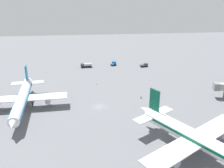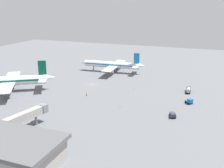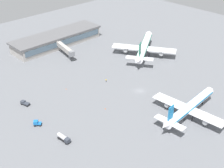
{
  "view_description": "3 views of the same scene",
  "coord_description": "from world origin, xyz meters",
  "px_view_note": "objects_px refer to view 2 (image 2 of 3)",
  "views": [
    {
      "loc": [
        -94.04,
        3.7,
        48.18
      ],
      "look_at": [
        13.5,
        -6.65,
        4.15
      ],
      "focal_mm": 41.91,
      "sensor_mm": 36.0,
      "label": 1
    },
    {
      "loc": [
        62.61,
        -129.61,
        43.07
      ],
      "look_at": [
        14.23,
        -6.39,
        3.45
      ],
      "focal_mm": 44.0,
      "sensor_mm": 36.0,
      "label": 2
    },
    {
      "loc": [
        103.47,
        87.58,
        82.34
      ],
      "look_at": [
        12.03,
        -7.6,
        5.59
      ],
      "focal_mm": 49.92,
      "sensor_mm": 36.0,
      "label": 3
    }
  ],
  "objects_px": {
    "airplane_at_gate": "(112,65)",
    "ground_crew_worker": "(87,94)",
    "safety_cone_mid_apron": "(120,107)",
    "pushback_tractor": "(173,115)",
    "airplane_taxiing": "(6,81)",
    "baggage_tug": "(189,101)",
    "fuel_truck": "(188,90)",
    "safety_cone_near_gate": "(133,88)"
  },
  "relations": [
    {
      "from": "fuel_truck",
      "to": "safety_cone_near_gate",
      "type": "xyz_separation_m",
      "value": [
        -27.11,
        -4.79,
        -1.09
      ]
    },
    {
      "from": "fuel_truck",
      "to": "safety_cone_near_gate",
      "type": "relative_size",
      "value": 10.68
    },
    {
      "from": "airplane_at_gate",
      "to": "airplane_taxiing",
      "type": "bearing_deg",
      "value": 54.84
    },
    {
      "from": "airplane_at_gate",
      "to": "safety_cone_mid_apron",
      "type": "distance_m",
      "value": 62.3
    },
    {
      "from": "safety_cone_near_gate",
      "to": "safety_cone_mid_apron",
      "type": "xyz_separation_m",
      "value": [
        2.44,
        -27.0,
        0.0
      ]
    },
    {
      "from": "ground_crew_worker",
      "to": "safety_cone_mid_apron",
      "type": "distance_m",
      "value": 21.77
    },
    {
      "from": "ground_crew_worker",
      "to": "safety_cone_near_gate",
      "type": "relative_size",
      "value": 2.78
    },
    {
      "from": "airplane_taxiing",
      "to": "baggage_tug",
      "type": "height_order",
      "value": "airplane_taxiing"
    },
    {
      "from": "fuel_truck",
      "to": "baggage_tug",
      "type": "height_order",
      "value": "fuel_truck"
    },
    {
      "from": "pushback_tractor",
      "to": "safety_cone_near_gate",
      "type": "relative_size",
      "value": 7.95
    },
    {
      "from": "airplane_taxiing",
      "to": "safety_cone_mid_apron",
      "type": "height_order",
      "value": "airplane_taxiing"
    },
    {
      "from": "airplane_taxiing",
      "to": "fuel_truck",
      "type": "xyz_separation_m",
      "value": [
        85.08,
        31.91,
        -4.08
      ]
    },
    {
      "from": "pushback_tractor",
      "to": "safety_cone_near_gate",
      "type": "xyz_separation_m",
      "value": [
        -25.02,
        28.91,
        -0.67
      ]
    },
    {
      "from": "airplane_taxiing",
      "to": "fuel_truck",
      "type": "bearing_deg",
      "value": 167.95
    },
    {
      "from": "safety_cone_mid_apron",
      "to": "pushback_tractor",
      "type": "bearing_deg",
      "value": -4.84
    },
    {
      "from": "airplane_taxiing",
      "to": "baggage_tug",
      "type": "relative_size",
      "value": 11.69
    },
    {
      "from": "airplane_at_gate",
      "to": "fuel_truck",
      "type": "height_order",
      "value": "airplane_at_gate"
    },
    {
      "from": "baggage_tug",
      "to": "safety_cone_near_gate",
      "type": "relative_size",
      "value": 6.23
    },
    {
      "from": "airplane_at_gate",
      "to": "ground_crew_worker",
      "type": "distance_m",
      "value": 48.54
    },
    {
      "from": "airplane_taxiing",
      "to": "pushback_tractor",
      "type": "height_order",
      "value": "airplane_taxiing"
    },
    {
      "from": "airplane_at_gate",
      "to": "ground_crew_worker",
      "type": "xyz_separation_m",
      "value": [
        5.62,
        -48.06,
        -3.9
      ]
    },
    {
      "from": "airplane_taxiing",
      "to": "safety_cone_mid_apron",
      "type": "bearing_deg",
      "value": 147.5
    },
    {
      "from": "fuel_truck",
      "to": "ground_crew_worker",
      "type": "xyz_separation_m",
      "value": [
        -44.67,
        -23.23,
        -0.54
      ]
    },
    {
      "from": "baggage_tug",
      "to": "safety_cone_near_gate",
      "type": "distance_m",
      "value": 31.53
    },
    {
      "from": "airplane_at_gate",
      "to": "baggage_tug",
      "type": "relative_size",
      "value": 11.5
    },
    {
      "from": "airplane_at_gate",
      "to": "safety_cone_near_gate",
      "type": "bearing_deg",
      "value": 124.4
    },
    {
      "from": "baggage_tug",
      "to": "safety_cone_mid_apron",
      "type": "relative_size",
      "value": 6.23
    },
    {
      "from": "baggage_tug",
      "to": "pushback_tractor",
      "type": "bearing_deg",
      "value": -62.67
    },
    {
      "from": "pushback_tractor",
      "to": "baggage_tug",
      "type": "distance_m",
      "value": 18.05
    },
    {
      "from": "airplane_at_gate",
      "to": "airplane_taxiing",
      "type": "xyz_separation_m",
      "value": [
        -34.79,
        -56.73,
        0.72
      ]
    },
    {
      "from": "airplane_taxiing",
      "to": "safety_cone_near_gate",
      "type": "bearing_deg",
      "value": 172.45
    },
    {
      "from": "airplane_taxiing",
      "to": "pushback_tractor",
      "type": "xyz_separation_m",
      "value": [
        82.99,
        -1.79,
        -4.5
      ]
    },
    {
      "from": "ground_crew_worker",
      "to": "airplane_taxiing",
      "type": "bearing_deg",
      "value": 133.16
    },
    {
      "from": "fuel_truck",
      "to": "pushback_tractor",
      "type": "xyz_separation_m",
      "value": [
        -2.09,
        -33.7,
        -0.42
      ]
    },
    {
      "from": "ground_crew_worker",
      "to": "safety_cone_near_gate",
      "type": "bearing_deg",
      "value": -12.55
    },
    {
      "from": "baggage_tug",
      "to": "safety_cone_near_gate",
      "type": "bearing_deg",
      "value": -159.87
    },
    {
      "from": "safety_cone_near_gate",
      "to": "fuel_truck",
      "type": "bearing_deg",
      "value": 10.03
    },
    {
      "from": "airplane_at_gate",
      "to": "ground_crew_worker",
      "type": "bearing_deg",
      "value": 93.03
    },
    {
      "from": "airplane_at_gate",
      "to": "fuel_truck",
      "type": "xyz_separation_m",
      "value": [
        50.28,
        -24.83,
        -3.36
      ]
    },
    {
      "from": "pushback_tractor",
      "to": "fuel_truck",
      "type": "bearing_deg",
      "value": 159.03
    },
    {
      "from": "airplane_taxiing",
      "to": "ground_crew_worker",
      "type": "xyz_separation_m",
      "value": [
        40.41,
        8.67,
        -4.62
      ]
    },
    {
      "from": "airplane_taxiing",
      "to": "safety_cone_near_gate",
      "type": "relative_size",
      "value": 72.77
    }
  ]
}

